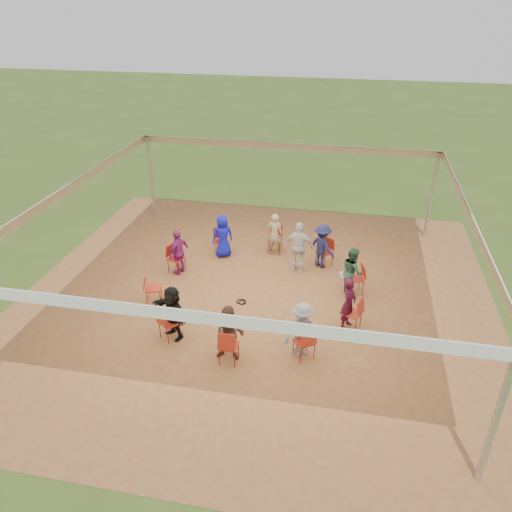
% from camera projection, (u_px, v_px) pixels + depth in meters
% --- Properties ---
extents(ground, '(80.00, 80.00, 0.00)m').
position_uv_depth(ground, '(256.00, 297.00, 13.99)').
color(ground, '#344C17').
rests_on(ground, ground).
extents(dirt_patch, '(13.00, 13.00, 0.00)m').
position_uv_depth(dirt_patch, '(256.00, 297.00, 13.98)').
color(dirt_patch, brown).
rests_on(dirt_patch, ground).
extents(tent, '(10.33, 10.33, 3.00)m').
position_uv_depth(tent, '(256.00, 220.00, 12.87)').
color(tent, '#B2B2B7').
rests_on(tent, ground).
extents(chair_0, '(0.54, 0.53, 0.90)m').
position_uv_depth(chair_0, '(356.00, 279.00, 14.00)').
color(chair_0, '#AA2615').
rests_on(chair_0, ground).
extents(chair_1, '(0.60, 0.60, 0.90)m').
position_uv_depth(chair_1, '(324.00, 252.00, 15.41)').
color(chair_1, '#AA2615').
rests_on(chair_1, ground).
extents(chair_2, '(0.43, 0.45, 0.90)m').
position_uv_depth(chair_2, '(275.00, 240.00, 16.19)').
color(chair_2, '#AA2615').
rests_on(chair_2, ground).
extents(chair_3, '(0.60, 0.60, 0.90)m').
position_uv_depth(chair_3, '(222.00, 242.00, 16.05)').
color(chair_3, '#AA2615').
rests_on(chair_3, ground).
extents(chair_4, '(0.55, 0.54, 0.90)m').
position_uv_depth(chair_4, '(176.00, 259.00, 15.04)').
color(chair_4, '#AA2615').
rests_on(chair_4, ground).
extents(chair_5, '(0.54, 0.53, 0.90)m').
position_uv_depth(chair_5, '(153.00, 288.00, 13.55)').
color(chair_5, '#AA2615').
rests_on(chair_5, ground).
extents(chair_6, '(0.60, 0.60, 0.90)m').
position_uv_depth(chair_6, '(169.00, 323.00, 12.14)').
color(chair_6, '#AA2615').
rests_on(chair_6, ground).
extents(chair_7, '(0.43, 0.45, 0.90)m').
position_uv_depth(chair_7, '(229.00, 346.00, 11.36)').
color(chair_7, '#AA2615').
rests_on(chair_7, ground).
extents(chair_8, '(0.60, 0.60, 0.90)m').
position_uv_depth(chair_8, '(304.00, 342.00, 11.50)').
color(chair_8, '#AA2615').
rests_on(chair_8, ground).
extents(chair_9, '(0.55, 0.54, 0.90)m').
position_uv_depth(chair_9, '(352.00, 313.00, 12.51)').
color(chair_9, '#AA2615').
rests_on(chair_9, ground).
extents(person_seated_0, '(0.57, 0.77, 1.40)m').
position_uv_depth(person_seated_0, '(352.00, 271.00, 13.87)').
color(person_seated_0, '#274934').
rests_on(person_seated_0, ground).
extents(person_seated_1, '(0.99, 0.91, 1.40)m').
position_uv_depth(person_seated_1, '(322.00, 246.00, 15.22)').
color(person_seated_1, '#181B45').
rests_on(person_seated_1, ground).
extents(person_seated_2, '(0.52, 0.35, 1.40)m').
position_uv_depth(person_seated_2, '(275.00, 234.00, 15.97)').
color(person_seated_2, '#9C9265').
rests_on(person_seated_2, ground).
extents(person_seated_3, '(0.78, 0.71, 1.40)m').
position_uv_depth(person_seated_3, '(223.00, 236.00, 15.83)').
color(person_seated_3, '#0F15AC').
rests_on(person_seated_3, ground).
extents(person_seated_4, '(0.67, 0.91, 1.40)m').
position_uv_depth(person_seated_4, '(179.00, 252.00, 14.87)').
color(person_seated_4, '#8C206F').
rests_on(person_seated_4, ground).
extents(person_seated_5, '(1.33, 1.18, 1.40)m').
position_uv_depth(person_seated_5, '(173.00, 312.00, 12.09)').
color(person_seated_5, black).
rests_on(person_seated_5, ground).
extents(person_seated_6, '(0.69, 0.41, 1.40)m').
position_uv_depth(person_seated_6, '(230.00, 334.00, 11.34)').
color(person_seated_6, '#4E2D1E').
rests_on(person_seated_6, ground).
extents(person_seated_7, '(1.00, 0.88, 1.40)m').
position_uv_depth(person_seated_7, '(302.00, 330.00, 11.47)').
color(person_seated_7, slate).
rests_on(person_seated_7, ground).
extents(person_seated_8, '(0.49, 0.59, 1.40)m').
position_uv_depth(person_seated_8, '(349.00, 303.00, 12.44)').
color(person_seated_8, '#3B0C1E').
rests_on(person_seated_8, ground).
extents(standing_person, '(0.95, 0.52, 1.59)m').
position_uv_depth(standing_person, '(299.00, 247.00, 14.96)').
color(standing_person, silver).
rests_on(standing_person, ground).
extents(cable_coil, '(0.29, 0.29, 0.03)m').
position_uv_depth(cable_coil, '(242.00, 302.00, 13.74)').
color(cable_coil, black).
rests_on(cable_coil, ground).
extents(laptop, '(0.36, 0.41, 0.24)m').
position_uv_depth(laptop, '(347.00, 273.00, 13.88)').
color(laptop, '#B7B7BC').
rests_on(laptop, ground).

